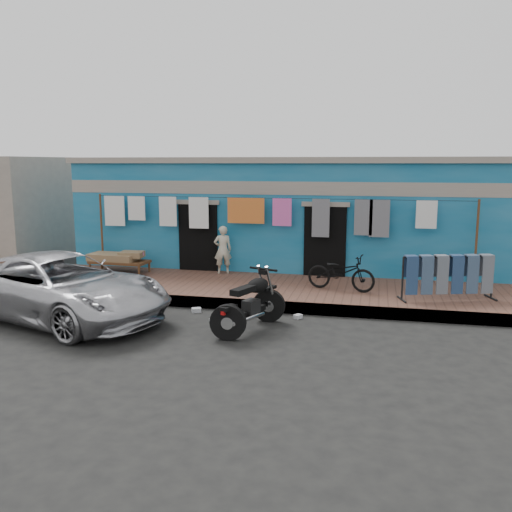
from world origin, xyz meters
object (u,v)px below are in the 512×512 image
Objects in this scene: jeans_rack at (448,277)px; car at (60,286)px; motorcycle at (250,301)px; bicycle at (341,268)px; charpoy at (120,262)px; seated_person at (223,250)px.

car is at bearing -162.57° from jeans_rack.
motorcycle is (3.99, 0.12, -0.13)m from car.
jeans_rack is (2.33, -0.38, -0.01)m from bicycle.
car is 2.94× the size of charpoy.
seated_person is (2.30, 4.13, 0.20)m from car.
bicycle is at bearing -7.20° from charpoy.
jeans_rack is at bearing 143.21° from seated_person.
charpoy is 8.45m from jeans_rack.
jeans_rack is at bearing -54.67° from car.
jeans_rack is at bearing -85.88° from bicycle.
car reaches higher than charpoy.
seated_person is 4.37m from motorcycle.
car is 3.11× the size of bicycle.
car is at bearing -82.31° from charpoy.
bicycle reaches higher than motorcycle.
motorcycle is at bearing -148.87° from jeans_rack.
car reaches higher than jeans_rack.
car is at bearing -157.82° from motorcycle.
car is 6.24m from bicycle.
charpoy is 0.79× the size of jeans_rack.
seated_person is at bearing 163.46° from jeans_rack.
seated_person is at bearing 133.32° from motorcycle.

